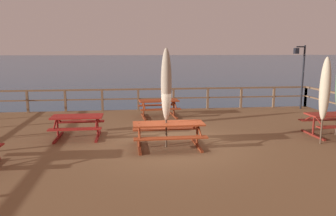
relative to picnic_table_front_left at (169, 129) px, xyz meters
name	(u,v)px	position (x,y,z in m)	size (l,w,h in m)	color
ground_plane	(171,169)	(0.13, 0.31, -1.40)	(600.00, 600.00, 0.00)	navy
wooden_deck	(171,157)	(0.13, 0.31, -0.98)	(16.17, 12.47, 0.83)	brown
railing_waterside_far	(156,95)	(0.13, 6.39, 0.18)	(15.97, 0.10, 1.09)	brown
picnic_table_front_left	(169,129)	(0.00, 0.00, 0.00)	(2.16, 1.42, 0.78)	#993819
picnic_table_mid_centre	(77,122)	(-2.93, 1.43, -0.01)	(1.68, 1.40, 0.78)	maroon
picnic_table_mid_left	(159,105)	(0.11, 4.64, -0.01)	(1.83, 1.53, 0.78)	#993819
patio_umbrella_tall_back_right	(166,85)	(-0.07, 0.01, 1.35)	(0.32, 0.32, 3.01)	#4C3828
patio_umbrella_tall_front	(325,89)	(4.86, -0.18, 1.18)	(0.32, 0.32, 2.75)	#4C3828
lamp_post_hooked	(301,67)	(7.33, 5.79, 1.55)	(0.67, 0.31, 3.20)	black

